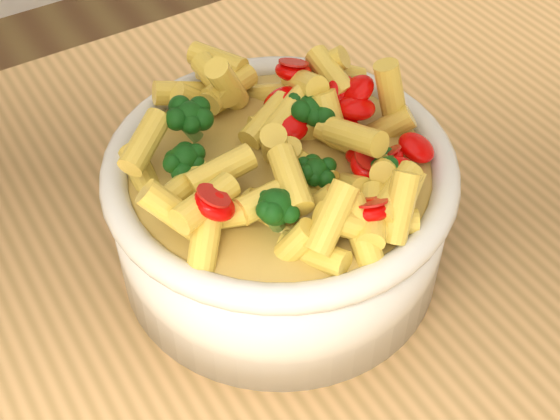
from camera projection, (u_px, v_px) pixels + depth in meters
serving_bowl at (280, 209)px, 0.54m from camera, size 0.24×0.24×0.10m
pasta_salad at (280, 140)px, 0.49m from camera, size 0.19×0.19×0.04m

